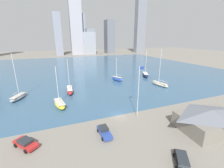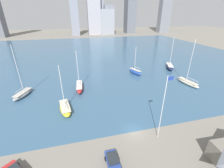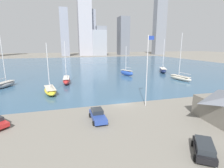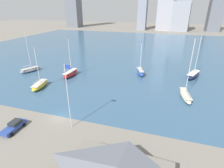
# 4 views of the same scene
# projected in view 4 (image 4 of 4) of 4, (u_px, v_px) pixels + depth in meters

# --- Properties ---
(ground_plane) EXTENTS (500.00, 500.00, 0.00)m
(ground_plane) POSITION_uv_depth(u_px,v_px,m) (61.00, 117.00, 38.88)
(ground_plane) COLOR gray
(harbor_water) EXTENTS (180.00, 140.00, 0.00)m
(harbor_water) POSITION_uv_depth(u_px,v_px,m) (128.00, 49.00, 99.99)
(harbor_water) COLOR #385B7A
(harbor_water) RESTS_ON ground_plane
(flag_pole) EXTENTS (1.24, 0.14, 13.41)m
(flag_pole) POSITION_uv_depth(u_px,v_px,m) (68.00, 96.00, 32.63)
(flag_pole) COLOR silver
(flag_pole) RESTS_ON ground_plane
(distant_city_skyline) EXTENTS (205.98, 22.91, 74.83)m
(distant_city_skyline) POSITION_uv_depth(u_px,v_px,m) (166.00, 2.00, 170.48)
(distant_city_skyline) COLOR slate
(distant_city_skyline) RESTS_ON ground_plane
(sailboat_gray) EXTENTS (5.24, 7.94, 15.33)m
(sailboat_gray) POSITION_uv_depth(u_px,v_px,m) (30.00, 69.00, 65.24)
(sailboat_gray) COLOR gray
(sailboat_gray) RESTS_ON harbor_water
(sailboat_cream) EXTENTS (3.48, 9.33, 15.53)m
(sailboat_cream) POSITION_uv_depth(u_px,v_px,m) (185.00, 95.00, 46.48)
(sailboat_cream) COLOR beige
(sailboat_cream) RESTS_ON harbor_water
(sailboat_blue) EXTENTS (4.19, 6.99, 11.17)m
(sailboat_blue) POSITION_uv_depth(u_px,v_px,m) (140.00, 72.00, 62.15)
(sailboat_blue) COLOR #284CA8
(sailboat_blue) RESTS_ON harbor_water
(sailboat_red) EXTENTS (2.64, 8.63, 12.74)m
(sailboat_red) POSITION_uv_depth(u_px,v_px,m) (70.00, 74.00, 60.82)
(sailboat_red) COLOR #B72828
(sailboat_red) RESTS_ON harbor_water
(sailboat_navy) EXTENTS (6.09, 9.36, 13.95)m
(sailboat_navy) POSITION_uv_depth(u_px,v_px,m) (193.00, 75.00, 59.79)
(sailboat_navy) COLOR #19234C
(sailboat_navy) RESTS_ON harbor_water
(sailboat_yellow) EXTENTS (3.89, 8.17, 12.14)m
(sailboat_yellow) POSITION_uv_depth(u_px,v_px,m) (40.00, 85.00, 52.37)
(sailboat_yellow) COLOR yellow
(sailboat_yellow) RESTS_ON harbor_water
(parked_pickup_blue) EXTENTS (2.28, 5.08, 1.72)m
(parked_pickup_blue) POSITION_uv_depth(u_px,v_px,m) (14.00, 126.00, 34.45)
(parked_pickup_blue) COLOR #284293
(parked_pickup_blue) RESTS_ON ground_plane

